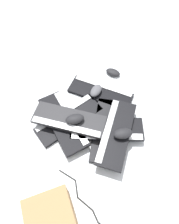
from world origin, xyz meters
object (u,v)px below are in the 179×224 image
keyboard_4 (69,120)px  keyboard_5 (107,129)px  keyboard_0 (69,119)px  keyboard_6 (116,133)px  keyboard_2 (101,93)px  keyboard_3 (63,121)px  mouse_0 (75,119)px  mouse_1 (113,72)px  keyboard_1 (106,129)px  cardboard_box (54,224)px  mouse_2 (123,134)px  mouse_3 (96,91)px

keyboard_4 → keyboard_5: keyboard_4 is taller
keyboard_0 → keyboard_6: size_ratio=0.93×
keyboard_2 → keyboard_3: 0.35m
mouse_0 → mouse_1: bearing=-133.9°
keyboard_5 → mouse_1: keyboard_5 is taller
keyboard_6 → keyboard_1: bearing=-41.2°
keyboard_0 → mouse_0: size_ratio=3.93×
mouse_0 → keyboard_1: bearing=160.4°
keyboard_0 → keyboard_6: (-0.30, 0.11, 0.06)m
keyboard_1 → cardboard_box: (0.24, 0.53, 0.10)m
keyboard_5 → keyboard_2: bearing=-81.9°
keyboard_5 → mouse_2: bearing=147.1°
keyboard_1 → mouse_0: bearing=-3.4°
mouse_2 → keyboard_1: bearing=-51.7°
mouse_1 → mouse_0: bearing=-91.5°
keyboard_6 → cardboard_box: size_ratio=1.88×
keyboard_6 → mouse_0: (0.25, -0.06, 0.04)m
keyboard_2 → mouse_1: 0.20m
keyboard_5 → mouse_3: bearing=-75.2°
cardboard_box → mouse_3: bearing=-101.5°
keyboard_5 → keyboard_6: keyboard_6 is taller
mouse_0 → keyboard_4: bearing=-31.7°
keyboard_0 → keyboard_5: (-0.24, 0.07, 0.03)m
keyboard_1 → keyboard_5: size_ratio=1.02×
keyboard_0 → keyboard_6: 0.32m
keyboard_4 → keyboard_1: bearing=174.6°
cardboard_box → keyboard_6: bearing=-121.2°
keyboard_1 → mouse_1: 0.47m
keyboard_1 → mouse_2: 0.15m
keyboard_2 → keyboard_5: size_ratio=1.05×
keyboard_3 → mouse_3: 0.31m
keyboard_6 → mouse_3: 0.34m
keyboard_5 → mouse_2: mouse_2 is taller
keyboard_3 → mouse_0: bearing=169.0°
keyboard_2 → keyboard_4: size_ratio=1.01×
keyboard_2 → keyboard_6: keyboard_6 is taller
keyboard_5 → keyboard_6: 0.07m
keyboard_4 → mouse_1: bearing=-122.0°
keyboard_4 → mouse_2: 0.33m
cardboard_box → keyboard_4: bearing=-90.6°
keyboard_1 → keyboard_2: bearing=-81.5°
keyboard_5 → mouse_2: size_ratio=4.04×
mouse_2 → mouse_3: mouse_2 is taller
keyboard_3 → keyboard_6: (-0.33, 0.07, 0.03)m
keyboard_6 → mouse_2: 0.05m
keyboard_4 → keyboard_6: 0.29m
keyboard_4 → keyboard_2: bearing=-126.0°
mouse_3 → mouse_2: bearing=-128.8°
mouse_2 → keyboard_2: bearing=-83.1°
mouse_2 → mouse_3: size_ratio=1.00×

